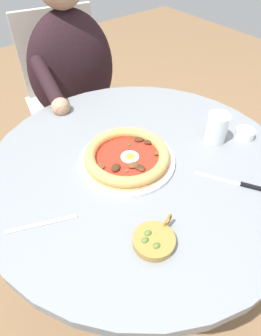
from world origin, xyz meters
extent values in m
cube|color=brown|center=(0.00, 0.00, -0.01)|extent=(6.00, 6.00, 0.02)
cylinder|color=gray|center=(0.00, 0.00, 0.70)|extent=(0.95, 0.95, 0.04)
cylinder|color=slate|center=(0.00, 0.00, 0.35)|extent=(0.08, 0.08, 0.66)
cylinder|color=slate|center=(0.00, 0.00, 0.01)|extent=(0.53, 0.53, 0.02)
cylinder|color=white|center=(-0.03, 0.03, 0.72)|extent=(0.29, 0.29, 0.01)
cylinder|color=tan|center=(-0.03, 0.03, 0.73)|extent=(0.26, 0.26, 0.01)
torus|color=tan|center=(-0.03, 0.03, 0.74)|extent=(0.26, 0.26, 0.03)
cylinder|color=red|center=(-0.03, 0.03, 0.73)|extent=(0.24, 0.24, 0.00)
cylinder|color=white|center=(-0.02, 0.02, 0.74)|extent=(0.06, 0.06, 0.00)
ellipsoid|color=yellow|center=(-0.02, 0.02, 0.74)|extent=(0.03, 0.03, 0.02)
ellipsoid|color=#3D2314|center=(-0.08, 0.01, 0.74)|extent=(0.04, 0.04, 0.01)
ellipsoid|color=#3D2314|center=(0.07, 0.04, 0.74)|extent=(0.03, 0.03, 0.01)
ellipsoid|color=#3D2314|center=(0.07, 0.04, 0.74)|extent=(0.03, 0.02, 0.01)
ellipsoid|color=brown|center=(0.05, -0.02, 0.74)|extent=(0.03, 0.02, 0.01)
ellipsoid|color=#4C2D19|center=(-0.03, -0.04, 0.74)|extent=(0.02, 0.02, 0.01)
ellipsoid|color=brown|center=(-0.11, 0.04, 0.74)|extent=(0.03, 0.04, 0.01)
ellipsoid|color=brown|center=(-0.04, -0.01, 0.74)|extent=(0.04, 0.03, 0.01)
ellipsoid|color=#3D2314|center=(-0.03, -0.03, 0.74)|extent=(0.04, 0.04, 0.01)
ellipsoid|color=#3D2314|center=(0.05, 0.07, 0.74)|extent=(0.04, 0.04, 0.01)
ellipsoid|color=#2D6B28|center=(0.01, 0.07, 0.74)|extent=(0.01, 0.01, 0.00)
ellipsoid|color=#2D6B28|center=(0.04, 0.10, 0.74)|extent=(0.01, 0.01, 0.00)
ellipsoid|color=#2D6B28|center=(-0.06, -0.02, 0.74)|extent=(0.01, 0.01, 0.00)
cylinder|color=silver|center=(0.27, -0.06, 0.76)|extent=(0.07, 0.07, 0.10)
cylinder|color=silver|center=(0.27, -0.06, 0.72)|extent=(0.06, 0.06, 0.02)
cube|color=silver|center=(0.13, -0.19, 0.72)|extent=(0.07, 0.12, 0.00)
cube|color=black|center=(0.19, -0.28, 0.72)|extent=(0.05, 0.07, 0.01)
cylinder|color=white|center=(0.36, -0.12, 0.73)|extent=(0.06, 0.06, 0.03)
cylinder|color=olive|center=(0.36, -0.12, 0.74)|extent=(0.05, 0.05, 0.01)
cylinder|color=olive|center=(-0.15, -0.23, 0.73)|extent=(0.10, 0.10, 0.02)
torus|color=olive|center=(-0.09, -0.22, 0.74)|extent=(0.03, 0.01, 0.03)
ellipsoid|color=#516B2D|center=(-0.15, -0.21, 0.74)|extent=(0.02, 0.02, 0.02)
ellipsoid|color=#516B2D|center=(-0.17, -0.22, 0.74)|extent=(0.02, 0.02, 0.02)
ellipsoid|color=#516B2D|center=(-0.16, -0.25, 0.74)|extent=(0.02, 0.02, 0.02)
cube|color=#BCBCC1|center=(-0.34, -0.02, 0.72)|extent=(0.17, 0.08, 0.00)
cube|color=#282833|center=(0.16, 0.67, 0.23)|extent=(0.39, 0.35, 0.45)
ellipsoid|color=black|center=(0.16, 0.67, 0.71)|extent=(0.43, 0.30, 0.53)
cylinder|color=black|center=(-0.04, 0.50, 0.78)|extent=(0.09, 0.27, 0.15)
sphere|color=tan|center=(-0.05, 0.40, 0.74)|extent=(0.07, 0.07, 0.07)
cube|color=beige|center=(0.17, 0.72, 0.48)|extent=(0.53, 0.53, 0.02)
cube|color=beige|center=(0.21, 0.93, 0.70)|extent=(0.39, 0.11, 0.43)
cylinder|color=#B7B2A8|center=(-0.07, 0.57, 0.23)|extent=(0.02, 0.02, 0.47)
cylinder|color=#B7B2A8|center=(0.32, 0.48, 0.23)|extent=(0.02, 0.02, 0.47)
cylinder|color=#B7B2A8|center=(0.02, 0.96, 0.23)|extent=(0.02, 0.02, 0.47)
cylinder|color=#B7B2A8|center=(0.41, 0.87, 0.23)|extent=(0.02, 0.02, 0.47)
camera|label=1|loc=(-0.43, -0.49, 1.33)|focal=31.45mm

